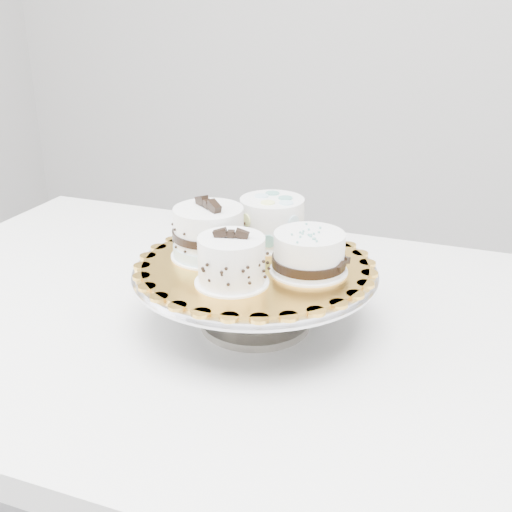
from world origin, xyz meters
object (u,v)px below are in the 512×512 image
at_px(cake_board, 255,265).
at_px(cake_banded, 209,234).
at_px(cake_swirl, 232,262).
at_px(table, 229,349).
at_px(cake_stand, 255,285).
at_px(cake_dots, 272,221).
at_px(cake_ribbon, 310,254).

bearing_deg(cake_board, cake_banded, -178.55).
height_order(cake_swirl, cake_banded, cake_banded).
xyz_separation_m(table, cake_stand, (0.06, -0.02, 0.14)).
xyz_separation_m(table, cake_board, (0.06, -0.02, 0.17)).
bearing_deg(cake_stand, table, 162.64).
relative_size(cake_board, cake_swirl, 2.97).
height_order(cake_board, cake_swirl, cake_swirl).
bearing_deg(cake_swirl, cake_banded, 119.81).
relative_size(cake_swirl, cake_dots, 0.86).
bearing_deg(cake_stand, cake_dots, 96.30).
xyz_separation_m(cake_board, cake_banded, (-0.08, -0.00, 0.04)).
bearing_deg(cake_swirl, cake_dots, 77.43).
bearing_deg(cake_swirl, cake_board, 73.29).
bearing_deg(cake_banded, table, 77.65).
distance_m(table, cake_dots, 0.23).
bearing_deg(table, cake_banded, -138.49).
height_order(cake_swirl, cake_ribbon, cake_swirl).
relative_size(cake_swirl, cake_banded, 0.78).
distance_m(table, cake_banded, 0.21).
relative_size(cake_board, cake_banded, 2.31).
height_order(cake_board, cake_dots, cake_dots).
bearing_deg(table, cake_board, -20.41).
height_order(cake_stand, cake_board, cake_board).
height_order(cake_board, cake_ribbon, cake_ribbon).
relative_size(table, cake_board, 3.93).
relative_size(cake_stand, cake_dots, 2.77).
bearing_deg(cake_banded, cake_dots, 86.33).
relative_size(cake_dots, cake_ribbon, 1.11).
height_order(table, cake_banded, cake_banded).
bearing_deg(cake_board, cake_swirl, -91.43).
relative_size(cake_board, cake_dots, 2.54).
xyz_separation_m(table, cake_dots, (0.05, 0.07, 0.21)).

